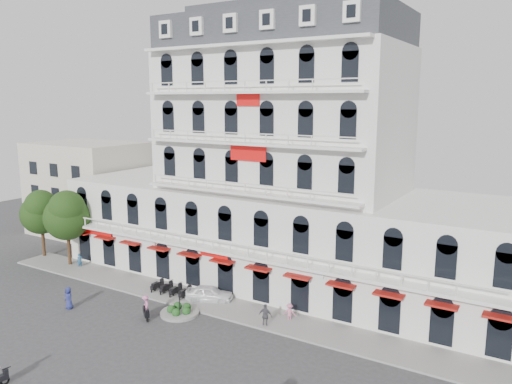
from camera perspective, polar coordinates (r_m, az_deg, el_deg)
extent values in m
plane|color=#38383A|center=(36.93, -11.23, -17.80)|extent=(120.00, 120.00, 0.00)
cube|color=gray|center=(43.23, -2.95, -13.14)|extent=(53.00, 4.00, 0.16)
cube|color=silver|center=(49.04, 2.94, -4.79)|extent=(45.00, 14.00, 9.00)
cube|color=silver|center=(47.37, 3.07, 8.16)|extent=(22.00, 12.00, 13.00)
cube|color=#2D3035|center=(47.74, 3.16, 17.80)|extent=(21.56, 11.76, 3.00)
cube|color=#2D3035|center=(48.02, 3.19, 20.05)|extent=(15.84, 8.64, 0.80)
cube|color=#A71B14|center=(43.16, -1.86, -8.30)|extent=(40.50, 1.00, 0.15)
cube|color=#B80C0B|center=(42.27, -0.91, 4.51)|extent=(3.50, 0.10, 1.40)
cube|color=beige|center=(69.17, -18.62, 0.42)|extent=(14.00, 10.00, 12.00)
cylinder|color=gray|center=(42.71, -8.71, -13.50)|extent=(3.20, 3.20, 0.24)
cylinder|color=black|center=(42.40, -8.74, -12.54)|extent=(0.08, 0.08, 1.40)
sphere|color=#1A501E|center=(42.16, -7.98, -13.32)|extent=(0.70, 0.70, 0.70)
sphere|color=#1A501E|center=(42.91, -7.91, -12.88)|extent=(0.70, 0.70, 0.70)
sphere|color=#1A501E|center=(43.20, -8.95, -12.74)|extent=(0.70, 0.70, 0.70)
sphere|color=#1A501E|center=(42.64, -9.69, -13.08)|extent=(0.70, 0.70, 0.70)
sphere|color=#1A501E|center=(41.99, -9.12, -13.45)|extent=(0.70, 0.70, 0.70)
cylinder|color=#382314|center=(61.01, -23.13, -5.25)|extent=(0.36, 0.36, 3.52)
sphere|color=black|center=(60.27, -23.35, -2.32)|extent=(4.48, 4.48, 4.48)
sphere|color=black|center=(59.49, -23.37, -1.45)|extent=(3.52, 3.52, 3.52)
sphere|color=black|center=(60.63, -23.38, -1.63)|extent=(3.20, 3.20, 3.20)
cylinder|color=#382314|center=(56.80, -20.58, -6.09)|extent=(0.36, 0.36, 3.74)
sphere|color=black|center=(55.97, -20.80, -2.74)|extent=(4.76, 4.76, 4.76)
sphere|color=black|center=(55.17, -20.80, -1.75)|extent=(3.74, 3.74, 3.74)
sphere|color=black|center=(56.31, -20.86, -1.96)|extent=(3.40, 3.40, 3.40)
imported|color=white|center=(44.74, -5.35, -11.47)|extent=(4.45, 3.14, 1.41)
torus|color=black|center=(36.45, -26.78, -18.69)|extent=(0.22, 0.61, 0.60)
cube|color=black|center=(42.20, -12.45, -13.30)|extent=(1.39, 1.20, 0.35)
torus|color=black|center=(41.81, -12.33, -13.93)|extent=(0.55, 0.47, 0.60)
torus|color=black|center=(42.81, -12.55, -13.34)|extent=(0.55, 0.47, 0.60)
imported|color=pink|center=(41.93, -12.49, -12.45)|extent=(1.14, 1.07, 1.55)
imported|color=navy|center=(45.80, -20.62, -11.26)|extent=(1.04, 0.80, 1.90)
imported|color=#535259|center=(39.72, 1.09, -13.96)|extent=(1.16, 0.59, 1.90)
imported|color=#D37094|center=(40.83, 3.86, -13.58)|extent=(1.09, 0.81, 1.51)
imported|color=#2B5D83|center=(55.91, -19.50, -7.44)|extent=(0.58, 0.68, 1.57)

